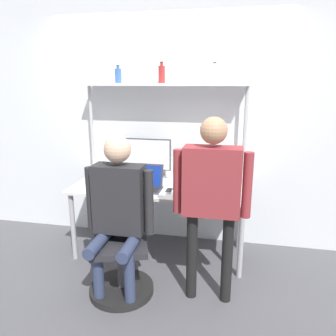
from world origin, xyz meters
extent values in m
plane|color=#4C4C51|center=(0.00, 0.00, 0.00)|extent=(12.00, 12.00, 0.00)
cube|color=silver|center=(0.00, 0.83, 1.35)|extent=(8.00, 0.06, 2.70)
cube|color=silver|center=(0.00, 0.41, 0.73)|extent=(1.80, 0.78, 0.03)
cylinder|color=#A5A5AA|center=(-0.84, 0.08, 0.36)|extent=(0.05, 0.05, 0.72)
cylinder|color=#A5A5AA|center=(0.84, 0.08, 0.36)|extent=(0.05, 0.05, 0.72)
cylinder|color=#A5A5AA|center=(-0.84, 0.74, 0.36)|extent=(0.05, 0.05, 0.72)
cylinder|color=#A5A5AA|center=(0.84, 0.74, 0.36)|extent=(0.05, 0.05, 0.72)
cube|color=white|center=(0.00, 0.65, 1.77)|extent=(1.71, 0.27, 0.02)
cylinder|color=#B2B2B7|center=(-0.83, 0.65, 0.89)|extent=(0.04, 0.04, 1.78)
cylinder|color=#B2B2B7|center=(0.83, 0.65, 0.89)|extent=(0.04, 0.04, 1.78)
cylinder|color=#333338|center=(-0.23, 0.63, 0.76)|extent=(0.24, 0.24, 0.01)
cylinder|color=#333338|center=(-0.23, 0.63, 0.81)|extent=(0.06, 0.06, 0.11)
cube|color=#333338|center=(-0.23, 0.64, 1.03)|extent=(0.59, 0.01, 0.34)
cube|color=silver|center=(-0.23, 0.63, 1.03)|extent=(0.57, 0.02, 0.32)
cube|color=#333338|center=(-0.11, 0.25, 0.75)|extent=(0.32, 0.24, 0.01)
cube|color=black|center=(-0.11, 0.23, 0.76)|extent=(0.27, 0.13, 0.00)
cube|color=#333338|center=(-0.11, 0.34, 0.87)|extent=(0.32, 0.07, 0.23)
cube|color=navy|center=(-0.11, 0.33, 0.87)|extent=(0.28, 0.06, 0.20)
cube|color=silver|center=(0.13, 0.26, 0.75)|extent=(0.07, 0.15, 0.01)
cube|color=black|center=(0.13, 0.26, 0.76)|extent=(0.06, 0.13, 0.00)
cylinder|color=black|center=(-0.17, -0.37, 0.03)|extent=(0.56, 0.56, 0.06)
cylinder|color=#4C4C51|center=(-0.17, -0.37, 0.25)|extent=(0.06, 0.06, 0.37)
cube|color=#26262B|center=(-0.17, -0.37, 0.46)|extent=(0.58, 0.58, 0.05)
cube|color=#26262B|center=(-0.24, -0.16, 0.71)|extent=(0.41, 0.16, 0.45)
cylinder|color=#2D3856|center=(-0.31, -0.54, 0.24)|extent=(0.09, 0.09, 0.48)
cylinder|color=#2D3856|center=(-0.04, -0.54, 0.24)|extent=(0.09, 0.09, 0.48)
cylinder|color=#2D3856|center=(-0.31, -0.51, 0.53)|extent=(0.10, 0.38, 0.10)
cylinder|color=#2D3856|center=(-0.04, -0.51, 0.53)|extent=(0.10, 0.38, 0.10)
cube|color=#262628|center=(-0.17, -0.34, 0.86)|extent=(0.41, 0.20, 0.57)
cylinder|color=#262628|center=(-0.42, -0.34, 0.85)|extent=(0.08, 0.08, 0.54)
cylinder|color=#262628|center=(0.08, -0.34, 0.85)|extent=(0.08, 0.08, 0.54)
sphere|color=#D8AD8C|center=(-0.17, -0.34, 1.28)|extent=(0.22, 0.22, 0.22)
cylinder|color=black|center=(0.43, -0.29, 0.39)|extent=(0.09, 0.09, 0.77)
cylinder|color=black|center=(0.72, -0.29, 0.39)|extent=(0.09, 0.09, 0.77)
cube|color=maroon|center=(0.58, -0.29, 1.04)|extent=(0.45, 0.20, 0.55)
cylinder|color=maroon|center=(0.31, -0.29, 1.03)|extent=(0.08, 0.08, 0.52)
cylinder|color=maroon|center=(0.85, -0.29, 1.03)|extent=(0.08, 0.08, 0.52)
sphere|color=tan|center=(0.58, -0.29, 1.44)|extent=(0.21, 0.21, 0.21)
cylinder|color=maroon|center=(-0.03, 0.65, 1.87)|extent=(0.07, 0.07, 0.17)
cylinder|color=maroon|center=(-0.03, 0.65, 1.97)|extent=(0.03, 0.03, 0.03)
cylinder|color=black|center=(-0.03, 0.65, 1.99)|extent=(0.03, 0.03, 0.01)
cylinder|color=silver|center=(0.51, 0.65, 1.86)|extent=(0.06, 0.06, 0.16)
cylinder|color=silver|center=(0.51, 0.65, 1.96)|extent=(0.03, 0.03, 0.03)
cylinder|color=black|center=(0.51, 0.65, 1.98)|extent=(0.03, 0.03, 0.01)
cylinder|color=#335999|center=(-0.50, 0.65, 1.85)|extent=(0.07, 0.07, 0.15)
cylinder|color=#335999|center=(-0.50, 0.65, 1.94)|extent=(0.03, 0.03, 0.03)
cylinder|color=black|center=(-0.50, 0.65, 1.96)|extent=(0.03, 0.03, 0.01)
camera|label=1|loc=(0.73, -2.75, 1.79)|focal=35.00mm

